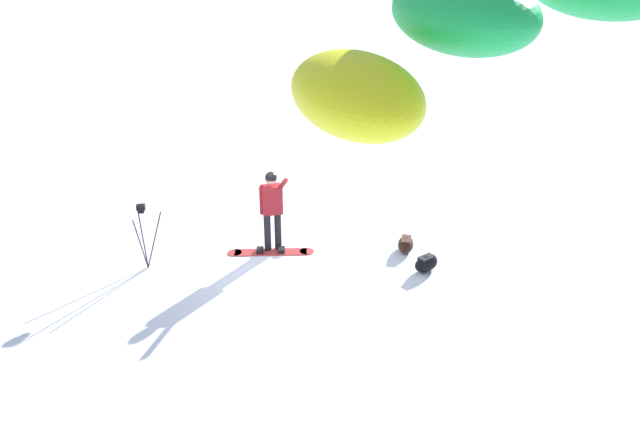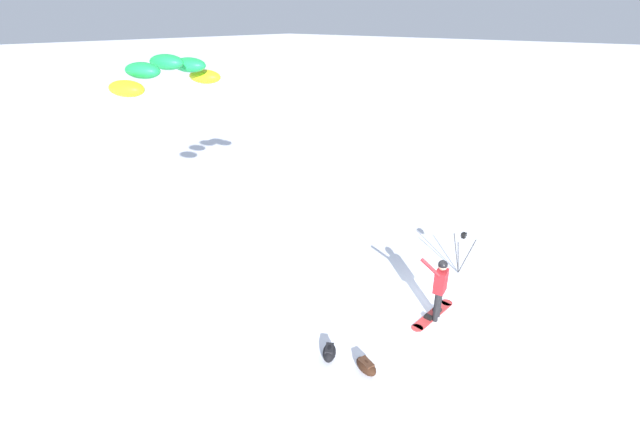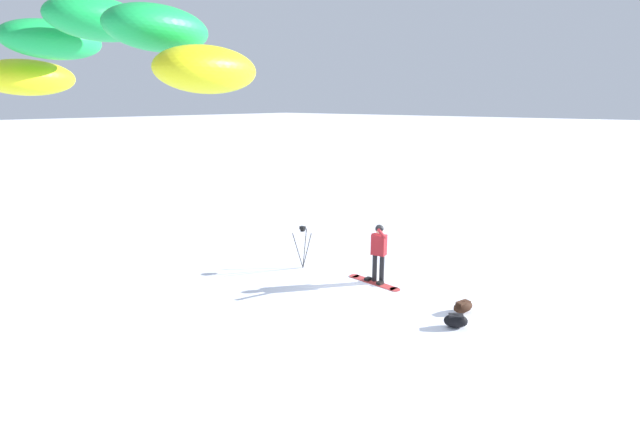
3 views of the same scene
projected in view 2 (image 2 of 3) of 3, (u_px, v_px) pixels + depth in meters
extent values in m
plane|color=white|center=(405.00, 310.00, 11.68)|extent=(300.00, 300.00, 0.00)
cylinder|color=black|center=(436.00, 307.00, 11.09)|extent=(0.14, 0.14, 0.84)
cylinder|color=black|center=(439.00, 303.00, 11.27)|extent=(0.14, 0.14, 0.84)
cube|color=maroon|center=(441.00, 281.00, 10.89)|extent=(0.33, 0.44, 0.59)
sphere|color=tan|center=(443.00, 266.00, 10.71)|extent=(0.23, 0.23, 0.23)
sphere|color=black|center=(443.00, 265.00, 10.70)|extent=(0.24, 0.24, 0.24)
cylinder|color=maroon|center=(430.00, 268.00, 10.69)|extent=(0.55, 0.19, 0.41)
cylinder|color=maroon|center=(444.00, 277.00, 11.04)|extent=(0.09, 0.09, 0.59)
cube|color=#B23333|center=(433.00, 315.00, 11.46)|extent=(0.39, 1.49, 0.02)
cylinder|color=#B23333|center=(417.00, 328.00, 10.97)|extent=(0.29, 0.29, 0.02)
cylinder|color=#B23333|center=(447.00, 303.00, 11.94)|extent=(0.29, 0.29, 0.02)
cube|color=black|center=(428.00, 317.00, 11.29)|extent=(0.21, 0.15, 0.08)
cube|color=black|center=(437.00, 310.00, 11.58)|extent=(0.21, 0.15, 0.08)
ellipsoid|color=yellow|center=(205.00, 77.00, 14.01)|extent=(1.30, 0.87, 0.44)
ellipsoid|color=green|center=(189.00, 65.00, 13.37)|extent=(1.30, 0.87, 0.44)
ellipsoid|color=green|center=(167.00, 62.00, 12.61)|extent=(1.30, 0.87, 0.44)
ellipsoid|color=green|center=(143.00, 70.00, 11.98)|extent=(1.30, 0.87, 0.44)
ellipsoid|color=yellow|center=(126.00, 89.00, 11.66)|extent=(1.30, 0.87, 0.44)
ellipsoid|color=black|center=(329.00, 353.00, 9.96)|extent=(0.54, 0.62, 0.32)
cube|color=black|center=(329.00, 349.00, 9.91)|extent=(0.33, 0.37, 0.08)
cylinder|color=#262628|center=(458.00, 258.00, 13.01)|extent=(0.03, 0.38, 1.20)
cylinder|color=#262628|center=(467.00, 256.00, 13.08)|extent=(0.36, 0.16, 1.20)
cylinder|color=#262628|center=(456.00, 253.00, 13.27)|extent=(0.37, 0.14, 1.20)
cube|color=black|center=(463.00, 237.00, 12.88)|extent=(0.10, 0.10, 0.06)
cube|color=black|center=(464.00, 235.00, 12.84)|extent=(0.12, 0.16, 0.10)
ellipsoid|color=black|center=(366.00, 366.00, 9.59)|extent=(0.65, 0.47, 0.29)
cube|color=#402618|center=(366.00, 363.00, 9.55)|extent=(0.39, 0.28, 0.08)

